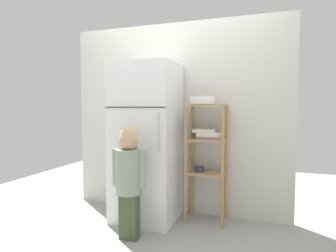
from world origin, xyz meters
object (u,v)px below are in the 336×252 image
Objects in this scene: pantry_shelf_unit at (206,148)px; refrigerator at (147,142)px; fruit_bin at (203,101)px; child_standing at (129,171)px.

refrigerator is at bearing -166.72° from pantry_shelf_unit.
refrigerator reaches higher than fruit_bin.
refrigerator is 0.75m from fruit_bin.
fruit_bin is (0.59, 0.14, 0.45)m from refrigerator.
child_standing is 0.84× the size of pantry_shelf_unit.
pantry_shelf_unit is 4.86× the size of fruit_bin.
child_standing is at bearing -85.67° from refrigerator.
fruit_bin is (0.55, 0.64, 0.66)m from child_standing.
fruit_bin reaches higher than child_standing.
refrigerator is 1.35× the size of pantry_shelf_unit.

